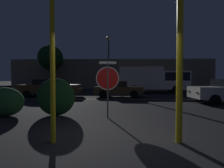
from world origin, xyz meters
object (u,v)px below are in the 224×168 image
object	(u,v)px
hedge_bush_1	(56,97)
passing_car_2	(119,89)
delivery_truck	(154,79)
stop_sign	(108,78)
street_lamp	(109,54)
yellow_pole_right	(180,64)
tree_0	(50,58)
yellow_pole_left	(53,71)
passing_car_1	(50,88)
hedge_bush_0	(5,102)

from	to	relation	value
hedge_bush_1	passing_car_2	xyz separation A→B (m)	(2.57, 7.34, -0.08)
passing_car_2	delivery_truck	size ratio (longest dim) A/B	0.56
stop_sign	street_lamp	size ratio (longest dim) A/B	0.36
yellow_pole_right	tree_0	distance (m)	23.47
stop_sign	yellow_pole_left	distance (m)	2.82
hedge_bush_1	passing_car_1	bearing A→B (deg)	112.84
yellow_pole_left	hedge_bush_1	world-z (taller)	yellow_pole_left
delivery_truck	yellow_pole_right	bearing A→B (deg)	-6.92
passing_car_2	street_lamp	bearing A→B (deg)	-160.44
stop_sign	yellow_pole_left	bearing A→B (deg)	-121.18
hedge_bush_0	tree_0	xyz separation A→B (m)	(-5.13, 17.97, 3.95)
hedge_bush_0	yellow_pole_left	bearing A→B (deg)	-43.24
yellow_pole_right	yellow_pole_left	bearing A→B (deg)	-177.81
hedge_bush_1	street_lamp	world-z (taller)	street_lamp
yellow_pole_left	passing_car_2	world-z (taller)	yellow_pole_left
passing_car_1	street_lamp	distance (m)	7.04
yellow_pole_right	passing_car_2	world-z (taller)	yellow_pole_right
stop_sign	street_lamp	xyz separation A→B (m)	(-0.55, 11.93, 2.57)
hedge_bush_1	street_lamp	size ratio (longest dim) A/B	0.26
hedge_bush_0	hedge_bush_1	size ratio (longest dim) A/B	0.95
stop_sign	passing_car_2	distance (m)	7.78
yellow_pole_right	hedge_bush_0	xyz separation A→B (m)	(-5.77, 2.63, -1.22)
yellow_pole_left	delivery_truck	world-z (taller)	yellow_pole_left
tree_0	yellow_pole_right	bearing A→B (deg)	-62.10
yellow_pole_left	street_lamp	xyz separation A→B (m)	(0.54, 14.52, 2.42)
hedge_bush_0	tree_0	distance (m)	19.10
hedge_bush_1	tree_0	world-z (taller)	tree_0
yellow_pole_left	passing_car_1	bearing A→B (deg)	111.62
stop_sign	delivery_truck	world-z (taller)	delivery_truck
passing_car_1	hedge_bush_0	bearing A→B (deg)	8.52
hedge_bush_0	passing_car_2	distance (m)	8.81
hedge_bush_0	tree_0	bearing A→B (deg)	105.94
yellow_pole_left	yellow_pole_right	xyz separation A→B (m)	(2.86, 0.11, 0.15)
delivery_truck	street_lamp	bearing A→B (deg)	-80.79
street_lamp	tree_0	xyz separation A→B (m)	(-8.59, 6.19, 0.46)
delivery_truck	stop_sign	bearing A→B (deg)	-16.31
passing_car_2	delivery_truck	distance (m)	6.15
yellow_pole_right	hedge_bush_1	distance (m)	4.91
yellow_pole_right	delivery_truck	size ratio (longest dim) A/B	0.49
hedge_bush_1	passing_car_1	size ratio (longest dim) A/B	0.31
stop_sign	tree_0	size ratio (longest dim) A/B	0.34
stop_sign	tree_0	xyz separation A→B (m)	(-9.14, 18.12, 3.04)
street_lamp	hedge_bush_1	bearing A→B (deg)	-97.57
hedge_bush_1	yellow_pole_left	bearing A→B (deg)	-71.54
hedge_bush_0	street_lamp	xyz separation A→B (m)	(3.45, 11.78, 3.49)
delivery_truck	tree_0	xyz separation A→B (m)	(-13.43, 5.63, 3.01)
hedge_bush_1	passing_car_2	world-z (taller)	hedge_bush_1
stop_sign	delivery_truck	size ratio (longest dim) A/B	0.30
stop_sign	hedge_bush_1	distance (m)	2.25
hedge_bush_1	delivery_truck	distance (m)	13.70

